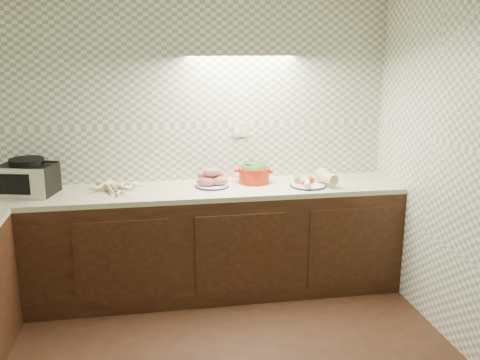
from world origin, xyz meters
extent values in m
cube|color=gray|center=(0.00, 1.78, 1.30)|extent=(3.60, 0.05, 2.60)
cube|color=#BEBA9A|center=(0.55, 1.79, 1.32)|extent=(0.13, 0.01, 0.12)
cube|color=black|center=(0.00, 1.50, 0.43)|extent=(3.60, 0.60, 0.86)
cube|color=beige|center=(0.00, 1.50, 0.88)|extent=(3.60, 0.60, 0.04)
cube|color=black|center=(-1.14, 1.56, 1.02)|extent=(0.46, 0.39, 0.24)
cube|color=#AFAFB5|center=(-1.18, 1.41, 1.02)|extent=(0.38, 0.11, 0.24)
cube|color=black|center=(-1.18, 1.41, 1.02)|extent=(0.25, 0.07, 0.16)
cylinder|color=black|center=(-1.14, 1.56, 1.16)|extent=(0.31, 0.31, 0.04)
cone|color=beige|center=(-0.41, 1.47, 0.92)|extent=(0.07, 0.23, 0.04)
cone|color=beige|center=(-0.45, 1.46, 0.92)|extent=(0.16, 0.22, 0.05)
cone|color=beige|center=(-0.54, 1.55, 0.92)|extent=(0.17, 0.16, 0.04)
cone|color=beige|center=(-0.43, 1.54, 0.92)|extent=(0.13, 0.18, 0.04)
cone|color=beige|center=(-0.54, 1.46, 0.92)|extent=(0.06, 0.24, 0.05)
cone|color=beige|center=(-0.54, 1.47, 0.92)|extent=(0.07, 0.19, 0.05)
cone|color=beige|center=(-0.53, 1.45, 0.92)|extent=(0.13, 0.23, 0.04)
cone|color=beige|center=(-0.62, 1.48, 0.94)|extent=(0.06, 0.21, 0.04)
cone|color=beige|center=(-0.37, 1.43, 0.94)|extent=(0.12, 0.24, 0.05)
cone|color=beige|center=(-0.49, 1.56, 0.94)|extent=(0.05, 0.18, 0.05)
cone|color=beige|center=(-0.46, 1.42, 0.94)|extent=(0.17, 0.21, 0.05)
cylinder|color=#15143A|center=(0.27, 1.54, 0.91)|extent=(0.28, 0.28, 0.01)
cylinder|color=white|center=(0.27, 1.54, 0.91)|extent=(0.26, 0.26, 0.02)
ellipsoid|color=#AD6C5B|center=(0.22, 1.50, 0.95)|extent=(0.16, 0.11, 0.07)
ellipsoid|color=#AD6C5B|center=(0.33, 1.52, 0.95)|extent=(0.16, 0.11, 0.07)
ellipsoid|color=#AD6C5B|center=(0.26, 1.58, 0.95)|extent=(0.16, 0.11, 0.07)
ellipsoid|color=#AD6C5B|center=(0.23, 1.56, 0.99)|extent=(0.16, 0.11, 0.07)
ellipsoid|color=#AD6C5B|center=(0.30, 1.58, 0.99)|extent=(0.16, 0.11, 0.07)
ellipsoid|color=#AD6C5B|center=(0.27, 1.53, 1.03)|extent=(0.16, 0.11, 0.07)
cylinder|color=black|center=(0.28, 1.66, 0.93)|extent=(0.15, 0.15, 0.05)
sphere|color=maroon|center=(0.27, 1.66, 0.97)|extent=(0.08, 0.08, 0.08)
sphere|color=silver|center=(0.31, 1.67, 0.96)|extent=(0.05, 0.05, 0.05)
cylinder|color=#B1230B|center=(0.63, 1.61, 0.96)|extent=(0.32, 0.32, 0.13)
cube|color=#B1230B|center=(0.49, 1.65, 1.00)|extent=(0.05, 0.06, 0.02)
cube|color=#B1230B|center=(0.77, 1.57, 1.00)|extent=(0.05, 0.06, 0.02)
ellipsoid|color=#325E25|center=(0.63, 1.61, 1.02)|extent=(0.23, 0.23, 0.13)
cylinder|color=#15143A|center=(1.04, 1.42, 0.91)|extent=(0.29, 0.29, 0.01)
cylinder|color=white|center=(1.04, 1.42, 0.91)|extent=(0.28, 0.28, 0.02)
cone|color=#E14D1A|center=(1.01, 1.45, 0.93)|extent=(0.12, 0.16, 0.03)
cone|color=#E14D1A|center=(0.99, 1.43, 0.93)|extent=(0.14, 0.15, 0.03)
cone|color=#E14D1A|center=(1.04, 1.46, 0.93)|extent=(0.10, 0.17, 0.03)
cone|color=#E14D1A|center=(1.03, 1.45, 0.95)|extent=(0.16, 0.13, 0.03)
cone|color=#E14D1A|center=(1.03, 1.43, 0.95)|extent=(0.12, 0.16, 0.03)
cylinder|color=white|center=(1.02, 1.36, 0.94)|extent=(0.10, 0.19, 0.05)
cylinder|color=#357C33|center=(0.98, 1.50, 0.94)|extent=(0.08, 0.13, 0.05)
camera|label=1|loc=(-0.21, -2.62, 2.03)|focal=40.00mm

